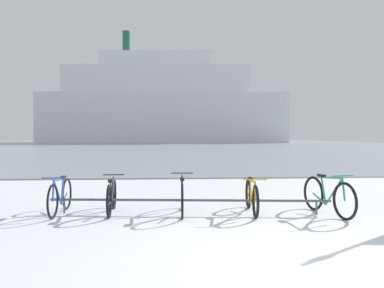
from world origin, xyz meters
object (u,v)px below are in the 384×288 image
at_px(bicycle_0, 60,196).
at_px(bicycle_3, 252,197).
at_px(bicycle_2, 182,196).
at_px(ferry_ship, 161,105).
at_px(bicycle_4, 328,196).
at_px(bicycle_1, 112,196).

height_order(bicycle_0, bicycle_3, bicycle_0).
height_order(bicycle_2, ferry_ship, ferry_ship).
bearing_deg(bicycle_3, bicycle_4, -11.03).
xyz_separation_m(bicycle_2, bicycle_4, (2.90, -0.29, 0.02)).
bearing_deg(bicycle_4, bicycle_1, 173.74).
relative_size(bicycle_2, bicycle_4, 0.95).
height_order(bicycle_0, ferry_ship, ferry_ship).
bearing_deg(bicycle_0, bicycle_4, -4.92).
distance_m(bicycle_0, bicycle_1, 1.03).
relative_size(bicycle_3, ferry_ship, 0.03).
relative_size(bicycle_1, bicycle_4, 0.94).
bearing_deg(bicycle_2, bicycle_0, 176.00).
bearing_deg(ferry_ship, bicycle_1, -90.05).
bearing_deg(bicycle_0, bicycle_3, -2.55).
distance_m(bicycle_1, bicycle_2, 1.44).
bearing_deg(bicycle_3, bicycle_2, 179.96).
distance_m(bicycle_1, bicycle_4, 4.36).
height_order(bicycle_1, bicycle_2, bicycle_2).
bearing_deg(bicycle_4, bicycle_0, 175.08).
relative_size(bicycle_0, bicycle_3, 0.97).
distance_m(bicycle_2, ferry_ship, 76.65).
relative_size(bicycle_1, bicycle_3, 0.97).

